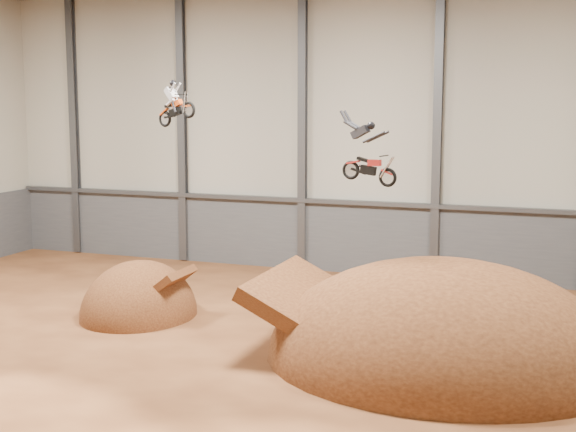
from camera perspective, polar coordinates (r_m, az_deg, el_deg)
The scene contains 12 objects.
floor at distance 26.27m, azimuth -2.72°, elevation -10.73°, with size 40.00×40.00×0.00m, color #512A15.
back_wall at distance 39.12m, azimuth 5.78°, elevation 5.98°, with size 40.00×0.10×14.00m, color #B2AE9D.
lower_band_back at distance 39.58m, azimuth 5.63°, elevation -1.64°, with size 39.80×0.18×3.50m, color #4E5055.
steel_rail at distance 39.17m, azimuth 5.62°, elevation 0.92°, with size 39.80×0.35×0.20m, color #47494F.
steel_column_0 at distance 45.99m, azimuth -14.96°, elevation 6.09°, with size 0.40×0.36×13.90m, color #47494F.
steel_column_1 at distance 42.52m, azimuth -7.54°, elevation 6.14°, with size 0.40×0.36×13.90m, color #47494F.
steel_column_2 at distance 39.88m, azimuth 1.04°, elevation 6.07°, with size 0.40×0.36×13.90m, color #47494F.
steel_column_3 at distance 38.23m, azimuth 10.58°, elevation 5.83°, with size 0.40×0.36×13.90m, color #47494F.
takeoff_ramp at distance 32.75m, azimuth -10.53°, elevation -6.99°, with size 4.46×5.15×4.46m, color #402010.
landing_ramp at distance 27.39m, azimuth 10.84°, elevation -10.07°, with size 11.69×10.34×6.74m, color #402010.
fmx_rider_a at distance 30.60m, azimuth -7.83°, elevation 8.24°, with size 1.91×0.73×1.72m, color #DF5116, non-canonical shape.
fmx_rider_b at distance 26.39m, azimuth 5.74°, elevation 4.77°, with size 2.61×0.74×2.23m, color #A91F1A, non-canonical shape.
Camera 1 is at (9.66, -22.87, 8.58)m, focal length 50.00 mm.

